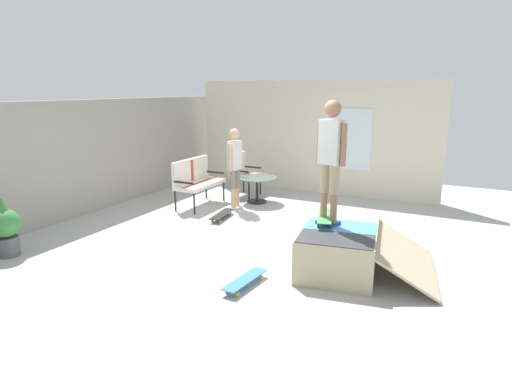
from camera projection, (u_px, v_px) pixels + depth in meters
ground_plane at (263, 244)px, 7.14m from camera, size 12.00×12.00×0.10m
back_wall_cinderblock at (85, 157)px, 8.61m from camera, size 9.00×0.20×2.28m
house_facade at (313, 137)px, 10.32m from camera, size 0.23×6.00×2.68m
skate_ramp at (342, 246)px, 6.08m from camera, size 1.97×2.05×0.60m
patio_bench at (196, 178)px, 9.17m from camera, size 1.25×0.56×1.02m
patio_chair_near_house at (242, 170)px, 10.08m from camera, size 0.65×0.58×1.02m
patio_table at (257, 185)px, 9.47m from camera, size 0.90×0.90×0.57m
person_watching at (235, 163)px, 8.84m from camera, size 0.48×0.25×1.70m
person_skater at (331, 153)px, 5.84m from camera, size 0.32×0.46×1.74m
skateboard_by_bench at (222, 214)px, 8.34m from camera, size 0.82×0.31×0.10m
skateboard_spare at (245, 280)px, 5.49m from camera, size 0.82×0.27×0.10m
skateboard_on_ramp at (325, 216)px, 6.15m from camera, size 0.82×0.41×0.10m
potted_plant at (5, 227)px, 6.40m from camera, size 0.44×0.44×0.92m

